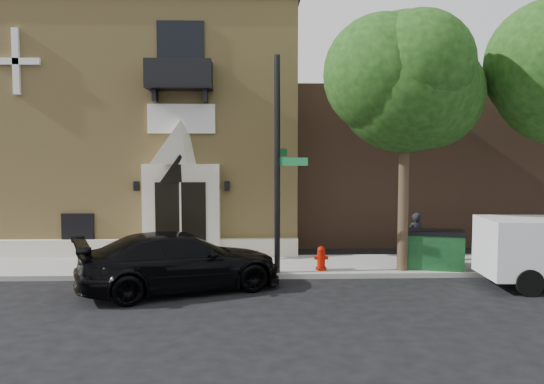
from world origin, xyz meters
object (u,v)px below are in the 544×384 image
(black_sedan, at_px, (181,262))
(street_sign, at_px, (278,164))
(pedestrian_near, at_px, (415,237))
(fire_hydrant, at_px, (321,258))
(dumpster, at_px, (433,249))

(black_sedan, bearing_deg, street_sign, -82.74)
(black_sedan, relative_size, pedestrian_near, 3.43)
(street_sign, bearing_deg, fire_hydrant, 32.80)
(fire_hydrant, xyz_separation_m, dumpster, (3.51, 0.16, 0.24))
(fire_hydrant, height_order, pedestrian_near, pedestrian_near)
(black_sedan, relative_size, dumpster, 2.72)
(fire_hydrant, relative_size, pedestrian_near, 0.46)
(dumpster, bearing_deg, fire_hydrant, -163.22)
(street_sign, relative_size, dumpster, 3.20)
(pedestrian_near, bearing_deg, dumpster, 84.49)
(black_sedan, height_order, street_sign, street_sign)
(fire_hydrant, bearing_deg, black_sedan, -155.95)
(dumpster, relative_size, pedestrian_near, 1.26)
(street_sign, bearing_deg, dumpster, 25.63)
(fire_hydrant, distance_m, pedestrian_near, 3.58)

